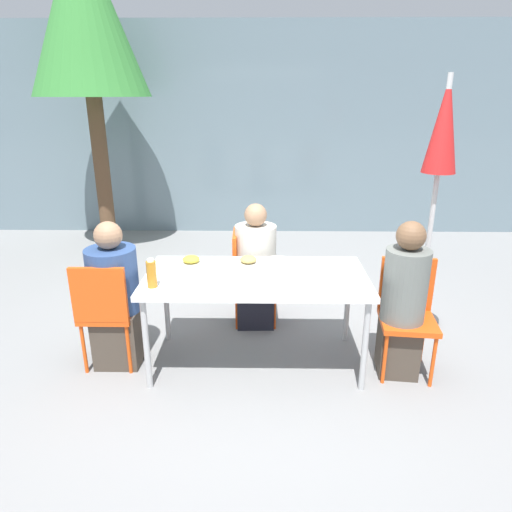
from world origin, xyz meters
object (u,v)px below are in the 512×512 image
object	(u,v)px
bottle	(152,274)
drinking_cup	(228,276)
chair_far	(247,270)
tree_behind_left	(84,13)
person_far	(256,270)
person_left	(115,300)
salad_bowl	(278,263)
chair_left	(106,308)
chair_right	(407,307)
person_right	(403,304)
closed_umbrella	(441,150)

from	to	relation	value
bottle	drinking_cup	xyz separation A→B (m)	(0.52, 0.10, -0.05)
chair_far	drinking_cup	bearing A→B (deg)	-8.12
tree_behind_left	person_far	bearing A→B (deg)	-46.44
person_left	salad_bowl	bearing A→B (deg)	7.59
chair_far	person_far	distance (m)	0.10
person_left	chair_left	bearing A→B (deg)	-121.95
person_left	chair_right	world-z (taller)	person_left
person_left	tree_behind_left	world-z (taller)	tree_behind_left
chair_left	chair_far	xyz separation A→B (m)	(1.04, 0.79, 0.00)
person_far	bottle	xyz separation A→B (m)	(-0.71, -0.90, 0.32)
chair_left	person_right	distance (m)	2.21
chair_far	closed_umbrella	xyz separation A→B (m)	(1.61, -0.01, 1.08)
chair_left	chair_far	bearing A→B (deg)	37.26
drinking_cup	salad_bowl	distance (m)	0.47
person_right	person_left	bearing A→B (deg)	3.14
closed_umbrella	chair_far	bearing A→B (deg)	179.61
salad_bowl	tree_behind_left	bearing A→B (deg)	130.10
chair_far	person_far	size ratio (longest dim) A/B	0.76
chair_right	bottle	bearing A→B (deg)	12.12
chair_far	tree_behind_left	size ratio (longest dim) A/B	0.22
closed_umbrella	chair_right	bearing A→B (deg)	-117.01
drinking_cup	salad_bowl	xyz separation A→B (m)	(0.36, 0.30, -0.02)
person_left	person_right	world-z (taller)	person_right
chair_left	person_far	bearing A→B (deg)	33.51
chair_right	tree_behind_left	distance (m)	4.93
chair_left	salad_bowl	distance (m)	1.35
person_right	chair_far	world-z (taller)	person_right
chair_far	bottle	distance (m)	1.18
person_far	bottle	bearing A→B (deg)	-39.48
person_right	bottle	bearing A→B (deg)	9.97
person_right	chair_far	size ratio (longest dim) A/B	1.38
person_left	salad_bowl	distance (m)	1.28
chair_left	drinking_cup	xyz separation A→B (m)	(0.93, -0.05, 0.29)
person_left	chair_far	distance (m)	1.22
closed_umbrella	drinking_cup	bearing A→B (deg)	-154.04
chair_left	chair_right	xyz separation A→B (m)	(2.27, 0.04, 0.00)
person_far	drinking_cup	bearing A→B (deg)	-14.18
tree_behind_left	chair_right	bearing A→B (deg)	-41.75
person_right	chair_far	xyz separation A→B (m)	(-1.18, 0.83, -0.06)
person_right	person_far	xyz separation A→B (m)	(-1.10, 0.78, -0.04)
closed_umbrella	bottle	size ratio (longest dim) A/B	10.46
tree_behind_left	person_left	bearing A→B (deg)	-70.72
chair_right	person_far	world-z (taller)	person_far
chair_left	chair_far	world-z (taller)	same
person_left	person_right	distance (m)	2.17
chair_right	chair_far	distance (m)	1.45
person_right	tree_behind_left	distance (m)	4.91
person_far	bottle	distance (m)	1.19
drinking_cup	tree_behind_left	bearing A→B (deg)	122.32
person_far	person_left	bearing A→B (deg)	-59.34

